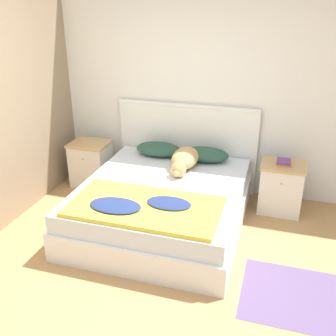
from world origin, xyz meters
TOP-DOWN VIEW (x-y plane):
  - ground_plane at (0.00, 0.00)m, footprint 16.00×16.00m
  - wall_back at (0.00, 2.13)m, footprint 9.00×0.06m
  - wall_side_left at (-1.62, 1.05)m, footprint 0.06×3.10m
  - bed at (0.04, 1.05)m, footprint 1.71×1.97m
  - headboard at (0.04, 2.06)m, footprint 1.79×0.06m
  - nightstand_left at (-1.18, 1.74)m, footprint 0.49×0.42m
  - nightstand_right at (1.25, 1.74)m, footprint 0.49×0.42m
  - pillow_left at (-0.26, 1.81)m, footprint 0.57×0.34m
  - pillow_right at (0.33, 1.81)m, footprint 0.57×0.34m
  - quilt at (0.02, 0.49)m, footprint 1.42×0.76m
  - dog at (0.15, 1.53)m, footprint 0.30×0.75m
  - book_stack at (1.25, 1.76)m, footprint 0.16×0.20m
  - rug at (1.51, 0.28)m, footprint 1.00×0.80m

SIDE VIEW (x-z plane):
  - ground_plane at x=0.00m, z-range 0.00..0.00m
  - rug at x=1.51m, z-range 0.00..0.00m
  - bed at x=0.04m, z-range 0.00..0.49m
  - nightstand_left at x=-1.18m, z-range 0.00..0.59m
  - nightstand_right at x=1.25m, z-range 0.00..0.59m
  - quilt at x=0.02m, z-range 0.48..0.56m
  - pillow_left at x=-0.26m, z-range 0.49..0.65m
  - pillow_right at x=0.33m, z-range 0.49..0.65m
  - headboard at x=0.04m, z-range 0.02..1.13m
  - dog at x=0.15m, z-range 0.49..0.70m
  - book_stack at x=1.25m, z-range 0.59..0.63m
  - wall_back at x=0.00m, z-range 0.00..2.55m
  - wall_side_left at x=-1.62m, z-range 0.00..2.55m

